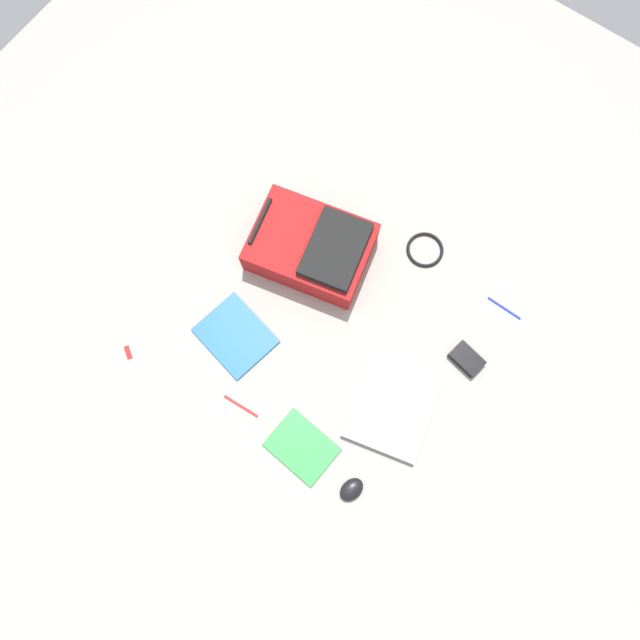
% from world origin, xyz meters
% --- Properties ---
extents(ground_plane, '(3.65, 3.65, 0.00)m').
position_xyz_m(ground_plane, '(0.00, 0.00, 0.00)').
color(ground_plane, gray).
extents(backpack, '(0.41, 0.50, 0.16)m').
position_xyz_m(backpack, '(0.24, 0.20, 0.07)').
color(backpack, maroon).
rests_on(backpack, ground_plane).
extents(laptop, '(0.37, 0.34, 0.03)m').
position_xyz_m(laptop, '(-0.08, -0.38, 0.02)').
color(laptop, '#929296').
rests_on(laptop, ground_plane).
extents(book_red, '(0.19, 0.24, 0.01)m').
position_xyz_m(book_red, '(-0.37, -0.20, 0.01)').
color(book_red, silver).
rests_on(book_red, ground_plane).
extents(book_comic, '(0.26, 0.30, 0.01)m').
position_xyz_m(book_comic, '(-0.19, 0.24, 0.01)').
color(book_comic, silver).
rests_on(book_comic, ground_plane).
extents(computer_mouse, '(0.10, 0.09, 0.04)m').
position_xyz_m(computer_mouse, '(-0.39, -0.42, 0.02)').
color(computer_mouse, black).
rests_on(computer_mouse, ground_plane).
extents(cable_coil, '(0.14, 0.14, 0.01)m').
position_xyz_m(cable_coil, '(0.51, -0.15, 0.01)').
color(cable_coil, black).
rests_on(cable_coil, ground_plane).
extents(power_brick, '(0.10, 0.13, 0.04)m').
position_xyz_m(power_brick, '(0.24, -0.51, 0.02)').
color(power_brick, black).
rests_on(power_brick, ground_plane).
extents(pen_black, '(0.01, 0.14, 0.01)m').
position_xyz_m(pen_black, '(0.49, -0.52, 0.00)').
color(pen_black, '#1933B2').
rests_on(pen_black, ground_plane).
extents(pen_blue, '(0.02, 0.14, 0.01)m').
position_xyz_m(pen_blue, '(-0.38, 0.06, 0.00)').
color(pen_blue, red).
rests_on(pen_blue, ground_plane).
extents(usb_stick, '(0.04, 0.05, 0.01)m').
position_xyz_m(usb_stick, '(-0.47, 0.53, 0.00)').
color(usb_stick, '#B21919').
rests_on(usb_stick, ground_plane).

